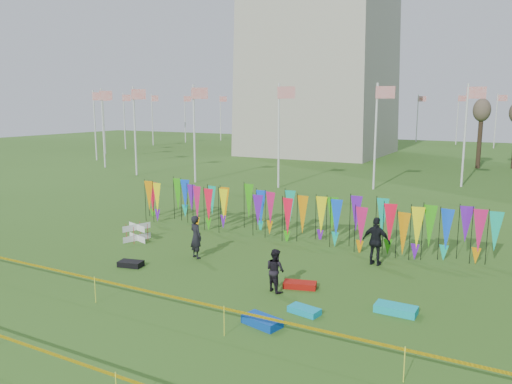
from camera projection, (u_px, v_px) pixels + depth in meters
The scene contains 14 objects.
ground at pixel (191, 288), 17.74m from camera, with size 160.00×160.00×0.00m, color #2D5016.
flagpole_ring at pixel (319, 123), 65.16m from camera, with size 57.40×56.16×8.00m.
banner_row at pixel (290, 211), 24.09m from camera, with size 18.64×0.64×2.25m.
caution_tape_near at pixel (135, 289), 15.47m from camera, with size 26.00×0.02×0.90m.
caution_tape_far at pixel (19, 344), 11.96m from camera, with size 26.00×0.02×0.90m.
box_kite at pixel (137, 232), 23.75m from camera, with size 0.75×0.75×0.83m.
person_left at pixel (196, 237), 21.06m from camera, with size 0.67×0.49×1.84m, color black.
person_mid at pixel (275, 270), 17.32m from camera, with size 0.74×0.46×1.52m, color black.
person_right at pixel (376, 241), 20.13m from camera, with size 1.16×0.66×1.98m, color black.
kite_bag_turquoise at pixel (304, 310), 15.56m from camera, with size 0.99×0.49×0.20m, color #0DA4CB.
kite_bag_blue at pixel (262, 321), 14.74m from camera, with size 1.16×0.61×0.24m, color #0A45B2.
kite_bag_red at pixel (300, 285), 17.74m from camera, with size 1.16×0.53×0.21m, color #A9130B.
kite_bag_black at pixel (131, 264), 20.08m from camera, with size 0.95×0.55×0.22m, color black.
kite_bag_teal at pixel (396, 309), 15.60m from camera, with size 1.28×0.61×0.24m, color #0DB7C3.
Camera 1 is at (10.10, -13.72, 6.46)m, focal length 35.00 mm.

